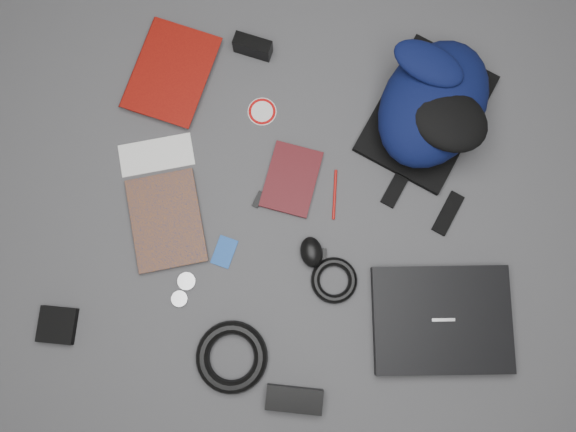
# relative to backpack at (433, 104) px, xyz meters

# --- Properties ---
(ground) EXTENTS (4.00, 4.00, 0.00)m
(ground) POSITION_rel_backpack_xyz_m (-0.37, -0.33, -0.09)
(ground) COLOR #4F4F51
(ground) RESTS_ON ground
(backpack) EXTENTS (0.45, 0.51, 0.18)m
(backpack) POSITION_rel_backpack_xyz_m (0.00, 0.00, 0.00)
(backpack) COLOR black
(backpack) RESTS_ON ground
(laptop) EXTENTS (0.39, 0.32, 0.04)m
(laptop) POSITION_rel_backpack_xyz_m (0.06, -0.58, -0.07)
(laptop) COLOR black
(laptop) RESTS_ON ground
(textbook_red) EXTENTS (0.28, 0.33, 0.03)m
(textbook_red) POSITION_rel_backpack_xyz_m (-0.84, 0.09, -0.07)
(textbook_red) COLOR maroon
(textbook_red) RESTS_ON ground
(comic_book) EXTENTS (0.26, 0.31, 0.02)m
(comic_book) POSITION_rel_backpack_xyz_m (-0.80, -0.39, -0.08)
(comic_book) COLOR #B95E0D
(comic_book) RESTS_ON ground
(envelope) EXTENTS (0.23, 0.15, 0.00)m
(envelope) POSITION_rel_backpack_xyz_m (-0.76, -0.18, -0.09)
(envelope) COLOR white
(envelope) RESTS_ON ground
(dvd_case) EXTENTS (0.17, 0.22, 0.02)m
(dvd_case) POSITION_rel_backpack_xyz_m (-0.37, -0.22, -0.08)
(dvd_case) COLOR #3F0C0F
(dvd_case) RESTS_ON ground
(compact_camera) EXTENTS (0.12, 0.06, 0.06)m
(compact_camera) POSITION_rel_backpack_xyz_m (-0.51, 0.15, -0.06)
(compact_camera) COLOR black
(compact_camera) RESTS_ON ground
(sticker_disc) EXTENTS (0.10, 0.10, 0.00)m
(sticker_disc) POSITION_rel_backpack_xyz_m (-0.47, -0.03, -0.09)
(sticker_disc) COLOR white
(sticker_disc) RESTS_ON ground
(pen_teal) EXTENTS (0.05, 0.13, 0.01)m
(pen_teal) POSITION_rel_backpack_xyz_m (-0.40, -0.21, -0.09)
(pen_teal) COLOR #0B556B
(pen_teal) RESTS_ON ground
(pen_red) EXTENTS (0.01, 0.14, 0.01)m
(pen_red) POSITION_rel_backpack_xyz_m (-0.25, -0.26, -0.09)
(pen_red) COLOR #AF110D
(pen_red) RESTS_ON ground
(id_badge) EXTENTS (0.07, 0.09, 0.00)m
(id_badge) POSITION_rel_backpack_xyz_m (-0.54, -0.44, -0.09)
(id_badge) COLOR #1549A2
(id_badge) RESTS_ON ground
(usb_black) EXTENTS (0.03, 0.05, 0.01)m
(usb_black) POSITION_rel_backpack_xyz_m (-0.46, -0.29, -0.08)
(usb_black) COLOR black
(usb_black) RESTS_ON ground
(usb_silver) EXTENTS (0.03, 0.05, 0.01)m
(usb_silver) POSITION_rel_backpack_xyz_m (-0.37, -0.27, -0.08)
(usb_silver) COLOR #ACACAE
(usb_silver) RESTS_ON ground
(key_fob) EXTENTS (0.03, 0.04, 0.01)m
(key_fob) POSITION_rel_backpack_xyz_m (-0.27, -0.43, -0.08)
(key_fob) COLOR black
(key_fob) RESTS_ON ground
(mouse) EXTENTS (0.08, 0.10, 0.04)m
(mouse) POSITION_rel_backpack_xyz_m (-0.30, -0.42, -0.07)
(mouse) COLOR black
(mouse) RESTS_ON ground
(headphone_left) EXTENTS (0.06, 0.06, 0.01)m
(headphone_left) POSITION_rel_backpack_xyz_m (-0.63, -0.53, -0.08)
(headphone_left) COLOR #A9A9AB
(headphone_left) RESTS_ON ground
(headphone_right) EXTENTS (0.06, 0.06, 0.01)m
(headphone_right) POSITION_rel_backpack_xyz_m (-0.65, -0.58, -0.08)
(headphone_right) COLOR #B5B6B8
(headphone_right) RESTS_ON ground
(cable_coil) EXTENTS (0.14, 0.14, 0.02)m
(cable_coil) POSITION_rel_backpack_xyz_m (-0.23, -0.49, -0.08)
(cable_coil) COLOR black
(cable_coil) RESTS_ON ground
(power_brick) EXTENTS (0.15, 0.07, 0.04)m
(power_brick) POSITION_rel_backpack_xyz_m (-0.32, -0.81, -0.07)
(power_brick) COLOR black
(power_brick) RESTS_ON ground
(power_cord_coil) EXTENTS (0.19, 0.19, 0.04)m
(power_cord_coil) POSITION_rel_backpack_xyz_m (-0.49, -0.72, -0.07)
(power_cord_coil) COLOR black
(power_cord_coil) RESTS_ON ground
(pouch) EXTENTS (0.10, 0.10, 0.03)m
(pouch) POSITION_rel_backpack_xyz_m (-0.97, -0.67, -0.08)
(pouch) COLOR black
(pouch) RESTS_ON ground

